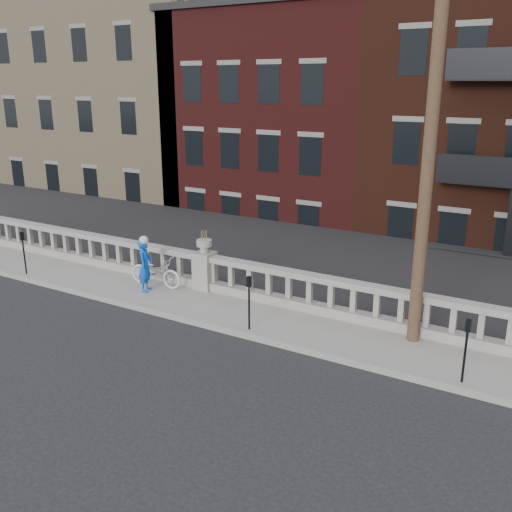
# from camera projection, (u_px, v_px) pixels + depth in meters

# --- Properties ---
(ground) EXTENTS (120.00, 120.00, 0.00)m
(ground) POSITION_uv_depth(u_px,v_px,m) (108.00, 344.00, 13.46)
(ground) COLOR black
(ground) RESTS_ON ground
(sidewalk) EXTENTS (32.00, 2.20, 0.15)m
(sidewalk) POSITION_uv_depth(u_px,v_px,m) (186.00, 301.00, 15.90)
(sidewalk) COLOR gray
(sidewalk) RESTS_ON ground
(balustrade) EXTENTS (28.00, 0.34, 1.03)m
(balustrade) POSITION_uv_depth(u_px,v_px,m) (205.00, 272.00, 16.52)
(balustrade) COLOR gray
(balustrade) RESTS_ON sidewalk
(planter_pedestal) EXTENTS (0.55, 0.55, 1.76)m
(planter_pedestal) POSITION_uv_depth(u_px,v_px,m) (205.00, 266.00, 16.46)
(planter_pedestal) COLOR gray
(planter_pedestal) RESTS_ON sidewalk
(lower_level) EXTENTS (80.00, 44.00, 20.80)m
(lower_level) POSITION_uv_depth(u_px,v_px,m) (415.00, 144.00, 31.35)
(lower_level) COLOR #605E59
(lower_level) RESTS_ON ground
(utility_pole) EXTENTS (1.60, 0.28, 10.00)m
(utility_pole) POSITION_uv_depth(u_px,v_px,m) (432.00, 117.00, 11.86)
(utility_pole) COLOR #422D1E
(utility_pole) RESTS_ON sidewalk
(parking_meter_c) EXTENTS (0.10, 0.09, 1.36)m
(parking_meter_c) POSITION_uv_depth(u_px,v_px,m) (23.00, 248.00, 17.67)
(parking_meter_c) COLOR black
(parking_meter_c) RESTS_ON sidewalk
(parking_meter_d) EXTENTS (0.10, 0.09, 1.36)m
(parking_meter_d) POSITION_uv_depth(u_px,v_px,m) (249.00, 297.00, 13.67)
(parking_meter_d) COLOR black
(parking_meter_d) RESTS_ON sidewalk
(parking_meter_e) EXTENTS (0.10, 0.09, 1.36)m
(parking_meter_e) POSITION_uv_depth(u_px,v_px,m) (466.00, 344.00, 11.22)
(parking_meter_e) COLOR black
(parking_meter_e) RESTS_ON sidewalk
(bicycle) EXTENTS (1.75, 0.72, 0.90)m
(bicycle) POSITION_uv_depth(u_px,v_px,m) (156.00, 271.00, 16.74)
(bicycle) COLOR silver
(bicycle) RESTS_ON sidewalk
(cyclist) EXTENTS (0.55, 0.65, 1.53)m
(cyclist) POSITION_uv_depth(u_px,v_px,m) (145.00, 265.00, 16.25)
(cyclist) COLOR blue
(cyclist) RESTS_ON sidewalk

